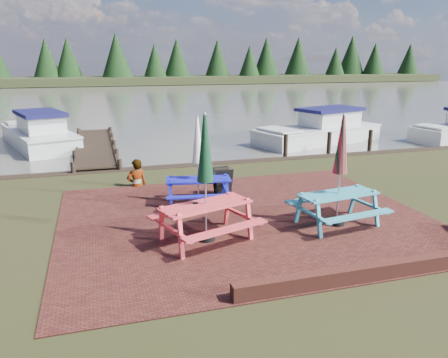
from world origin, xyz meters
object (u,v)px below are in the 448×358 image
chalkboard (223,182)px  picnic_table_blue (198,175)px  picnic_table_red (206,198)px  boat_jetty (39,135)px  boat_near (320,131)px  person (136,160)px  jetty (96,146)px  picnic_table_teal (339,188)px

chalkboard → picnic_table_blue: bearing=-154.8°
picnic_table_red → boat_jetty: 14.31m
picnic_table_red → picnic_table_blue: size_ratio=1.15×
chalkboard → boat_near: boat_near is taller
person → chalkboard: bearing=134.1°
boat_near → person: (-9.68, -6.10, 0.51)m
picnic_table_red → boat_near: picnic_table_red is taller
jetty → picnic_table_red: bearing=-78.9°
chalkboard → person: size_ratio=0.48×
picnic_table_teal → picnic_table_blue: bearing=131.1°
picnic_table_teal → chalkboard: 3.62m
picnic_table_blue → person: 2.68m
picnic_table_red → person: size_ratio=1.60×
jetty → boat_jetty: size_ratio=1.30×
picnic_table_teal → chalkboard: bearing=115.4°
boat_jetty → boat_near: 13.66m
boat_jetty → jetty: bearing=-59.2°
person → jetty: bearing=-89.1°
boat_jetty → person: size_ratio=4.03×
person → picnic_table_red: bearing=93.3°
jetty → boat_near: 10.87m
picnic_table_red → picnic_table_blue: (0.41, 2.45, -0.12)m
picnic_table_red → picnic_table_blue: bearing=62.3°
picnic_table_blue → person: (-1.45, 2.25, 0.02)m
picnic_table_blue → jetty: picnic_table_blue is taller
boat_jetty → boat_near: size_ratio=0.97×
chalkboard → jetty: chalkboard is taller
picnic_table_blue → boat_near: (8.23, 8.35, -0.49)m
picnic_table_red → boat_jetty: size_ratio=0.40×
picnic_table_red → boat_jetty: (-4.75, 13.49, -0.60)m
picnic_table_teal → picnic_table_blue: (-2.82, 2.45, -0.08)m
picnic_table_red → picnic_table_blue: 2.49m
jetty → person: bearing=-79.9°
picnic_table_teal → boat_jetty: size_ratio=0.38×
jetty → boat_near: (10.86, -0.49, 0.24)m
picnic_table_blue → boat_jetty: size_ratio=0.35×
picnic_table_blue → jetty: (-2.63, 8.84, -0.73)m
picnic_table_blue → boat_near: 11.73m
picnic_table_teal → person: 6.35m
chalkboard → boat_jetty: bearing=112.5°
picnic_table_teal → jetty: bearing=107.8°
picnic_table_blue → jetty: bearing=115.5°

